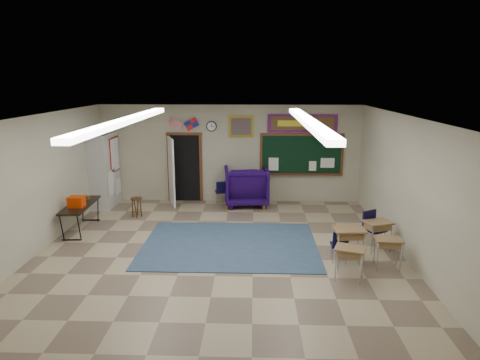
{
  "coord_description": "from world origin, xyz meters",
  "views": [
    {
      "loc": [
        0.74,
        -8.49,
        3.74
      ],
      "look_at": [
        0.41,
        1.5,
        1.38
      ],
      "focal_mm": 32.0,
      "sensor_mm": 36.0,
      "label": 1
    }
  ],
  "objects_px": {
    "wingback_armchair": "(246,186)",
    "wooden_stool": "(137,207)",
    "student_desk_front_left": "(348,244)",
    "student_desk_front_right": "(377,234)",
    "folding_table": "(81,216)"
  },
  "relations": [
    {
      "from": "wingback_armchair",
      "to": "folding_table",
      "type": "height_order",
      "value": "wingback_armchair"
    },
    {
      "from": "folding_table",
      "to": "wooden_stool",
      "type": "height_order",
      "value": "folding_table"
    },
    {
      "from": "wingback_armchair",
      "to": "wooden_stool",
      "type": "distance_m",
      "value": 3.3
    },
    {
      "from": "wingback_armchair",
      "to": "student_desk_front_right",
      "type": "height_order",
      "value": "wingback_armchair"
    },
    {
      "from": "student_desk_front_right",
      "to": "folding_table",
      "type": "bearing_deg",
      "value": 153.02
    },
    {
      "from": "wingback_armchair",
      "to": "wooden_stool",
      "type": "height_order",
      "value": "wingback_armchair"
    },
    {
      "from": "student_desk_front_right",
      "to": "folding_table",
      "type": "height_order",
      "value": "folding_table"
    },
    {
      "from": "student_desk_front_right",
      "to": "student_desk_front_left",
      "type": "bearing_deg",
      "value": -156.9
    },
    {
      "from": "wooden_stool",
      "to": "student_desk_front_right",
      "type": "bearing_deg",
      "value": -20.28
    },
    {
      "from": "student_desk_front_left",
      "to": "folding_table",
      "type": "height_order",
      "value": "folding_table"
    },
    {
      "from": "student_desk_front_right",
      "to": "wooden_stool",
      "type": "bearing_deg",
      "value": 141.53
    },
    {
      "from": "wooden_stool",
      "to": "folding_table",
      "type": "bearing_deg",
      "value": -134.99
    },
    {
      "from": "student_desk_front_right",
      "to": "folding_table",
      "type": "xyz_separation_m",
      "value": [
        -7.12,
        1.1,
        -0.01
      ]
    },
    {
      "from": "student_desk_front_left",
      "to": "wooden_stool",
      "type": "distance_m",
      "value": 5.98
    },
    {
      "from": "student_desk_front_left",
      "to": "student_desk_front_right",
      "type": "bearing_deg",
      "value": 37.29
    }
  ]
}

